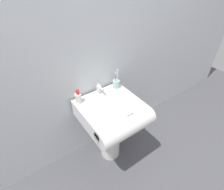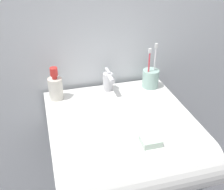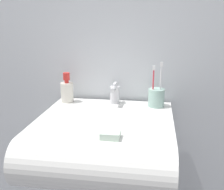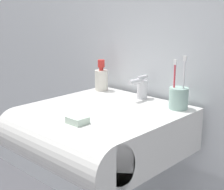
% 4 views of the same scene
% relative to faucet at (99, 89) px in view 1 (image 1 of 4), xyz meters
% --- Properties ---
extents(ground_plane, '(6.00, 6.00, 0.00)m').
position_rel_faucet_xyz_m(ground_plane, '(-0.01, -0.19, -0.82)').
color(ground_plane, '#4C4C51').
rests_on(ground_plane, ground).
extents(wall_back, '(5.00, 0.05, 2.40)m').
position_rel_faucet_xyz_m(wall_back, '(-0.01, 0.10, 0.38)').
color(wall_back, silver).
rests_on(wall_back, ground).
extents(sink_pedestal, '(0.21, 0.21, 0.60)m').
position_rel_faucet_xyz_m(sink_pedestal, '(-0.01, -0.19, -0.52)').
color(sink_pedestal, white).
rests_on(sink_pedestal, ground).
extents(sink_basin, '(0.56, 0.59, 0.17)m').
position_rel_faucet_xyz_m(sink_basin, '(-0.01, -0.26, -0.14)').
color(sink_basin, white).
rests_on(sink_basin, sink_pedestal).
extents(faucet, '(0.04, 0.11, 0.10)m').
position_rel_faucet_xyz_m(faucet, '(0.00, 0.00, 0.00)').
color(faucet, silver).
rests_on(faucet, sink_basin).
extents(toothbrush_cup, '(0.07, 0.07, 0.21)m').
position_rel_faucet_xyz_m(toothbrush_cup, '(0.20, -0.01, -0.01)').
color(toothbrush_cup, '#99BFB2').
rests_on(toothbrush_cup, sink_basin).
extents(soap_bottle, '(0.06, 0.06, 0.15)m').
position_rel_faucet_xyz_m(soap_bottle, '(-0.23, -0.01, 0.01)').
color(soap_bottle, silver).
rests_on(soap_bottle, sink_basin).
extents(bar_soap, '(0.07, 0.06, 0.02)m').
position_rel_faucet_xyz_m(bar_soap, '(0.04, -0.40, -0.04)').
color(bar_soap, silver).
rests_on(bar_soap, sink_basin).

